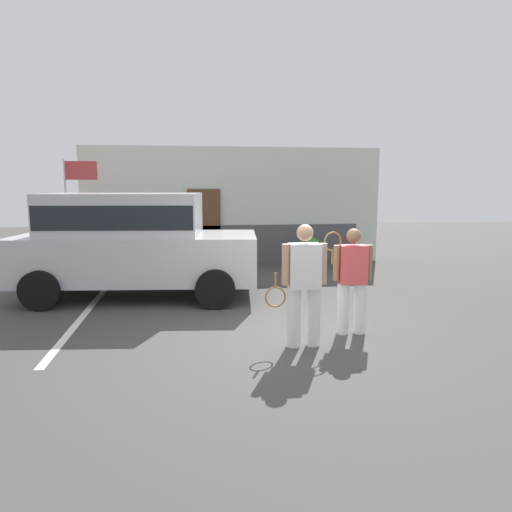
{
  "coord_description": "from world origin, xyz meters",
  "views": [
    {
      "loc": [
        -1.21,
        -6.41,
        2.21
      ],
      "look_at": [
        -0.16,
        1.2,
        1.05
      ],
      "focal_mm": 33.13,
      "sensor_mm": 36.0,
      "label": 1
    }
  ],
  "objects": [
    {
      "name": "ground_plane",
      "position": [
        0.0,
        0.0,
        0.0
      ],
      "size": [
        40.0,
        40.0,
        0.0
      ],
      "primitive_type": "plane",
      "color": "#423F3D"
    },
    {
      "name": "parking_stripe_0",
      "position": [
        -3.07,
        1.5,
        0.0
      ],
      "size": [
        0.12,
        4.4,
        0.01
      ],
      "primitive_type": "cube",
      "color": "silver",
      "rests_on": "ground_plane"
    },
    {
      "name": "house_frontage",
      "position": [
        -0.01,
        6.86,
        1.53
      ],
      "size": [
        8.31,
        0.4,
        3.25
      ],
      "color": "silver",
      "rests_on": "ground_plane"
    },
    {
      "name": "parked_suv",
      "position": [
        -2.36,
        3.02,
        1.15
      ],
      "size": [
        4.77,
        2.53,
        2.05
      ],
      "rotation": [
        0.0,
        0.0,
        -0.1
      ],
      "color": "#B7B7BC",
      "rests_on": "ground_plane"
    },
    {
      "name": "tennis_player_man",
      "position": [
        0.29,
        -0.27,
        0.87
      ],
      "size": [
        0.89,
        0.27,
        1.69
      ],
      "rotation": [
        0.0,
        0.0,
        3.16
      ],
      "color": "white",
      "rests_on": "ground_plane"
    },
    {
      "name": "tennis_player_woman",
      "position": [
        1.13,
        0.18,
        0.83
      ],
      "size": [
        0.73,
        0.26,
        1.58
      ],
      "rotation": [
        0.0,
        0.0,
        3.1
      ],
      "color": "white",
      "rests_on": "ground_plane"
    },
    {
      "name": "potted_plant_by_porch",
      "position": [
        1.94,
        5.81,
        0.46
      ],
      "size": [
        0.62,
        0.62,
        0.82
      ],
      "color": "#9E5638",
      "rests_on": "ground_plane"
    },
    {
      "name": "flag_pole",
      "position": [
        -4.06,
        5.79,
        1.98
      ],
      "size": [
        0.8,
        0.05,
        2.84
      ],
      "color": "silver",
      "rests_on": "ground_plane"
    }
  ]
}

